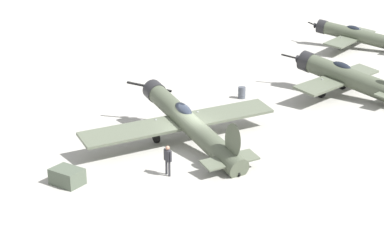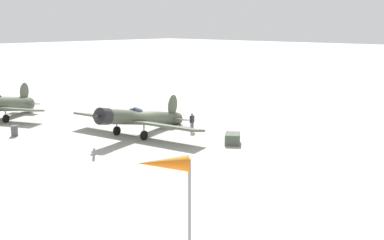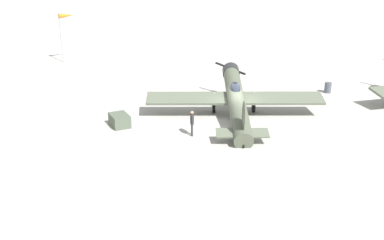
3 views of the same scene
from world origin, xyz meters
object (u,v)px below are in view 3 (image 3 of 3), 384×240
ground_crew_mechanic (192,121)px  equipment_crate (120,120)px  airplane_foreground (236,99)px  fuel_drum (328,88)px  windsock_mast (66,18)px

ground_crew_mechanic → equipment_crate: bearing=-21.5°
airplane_foreground → fuel_drum: size_ratio=14.40×
ground_crew_mechanic → windsock_mast: 26.68m
equipment_crate → airplane_foreground: bearing=20.2°
airplane_foreground → ground_crew_mechanic: bearing=136.4°
ground_crew_mechanic → equipment_crate: size_ratio=0.85×
airplane_foreground → fuel_drum: 10.95m
airplane_foreground → ground_crew_mechanic: airplane_foreground is taller
airplane_foreground → windsock_mast: size_ratio=2.48×
airplane_foreground → equipment_crate: (-8.00, -2.94, -1.06)m
airplane_foreground → fuel_drum: (7.64, 7.77, -1.03)m
ground_crew_mechanic → windsock_mast: bearing=-60.9°
equipment_crate → windsock_mast: (-11.92, 19.06, 4.46)m
windsock_mast → ground_crew_mechanic: bearing=-49.2°
fuel_drum → windsock_mast: bearing=163.1°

